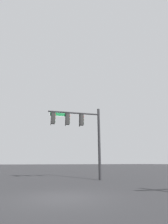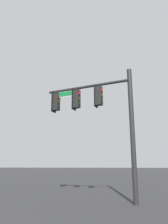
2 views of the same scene
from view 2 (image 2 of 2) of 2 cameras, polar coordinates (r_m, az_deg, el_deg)
name	(u,v)px [view 2 (image 2 of 2)]	position (r m, az deg, el deg)	size (l,w,h in m)	color
signal_pole_near	(98,110)	(12.24, 3.78, 0.54)	(5.15, 1.39, 6.94)	black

